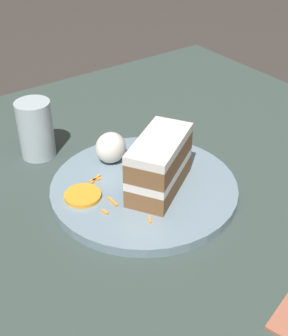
# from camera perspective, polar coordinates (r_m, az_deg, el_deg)

# --- Properties ---
(ground_plane) EXTENTS (6.00, 6.00, 0.00)m
(ground_plane) POSITION_cam_1_polar(r_m,az_deg,el_deg) (0.76, 3.90, -5.13)
(ground_plane) COLOR #38332D
(ground_plane) RESTS_ON ground
(dining_table) EXTENTS (0.96, 1.01, 0.03)m
(dining_table) POSITION_cam_1_polar(r_m,az_deg,el_deg) (0.75, 3.95, -4.20)
(dining_table) COLOR #384742
(dining_table) RESTS_ON ground
(plate) EXTENTS (0.29, 0.29, 0.01)m
(plate) POSITION_cam_1_polar(r_m,az_deg,el_deg) (0.74, 0.00, -2.46)
(plate) COLOR gray
(plate) RESTS_ON dining_table
(cake_slice) EXTENTS (0.14, 0.12, 0.09)m
(cake_slice) POSITION_cam_1_polar(r_m,az_deg,el_deg) (0.70, 1.88, 0.47)
(cake_slice) COLOR brown
(cake_slice) RESTS_ON plate
(cream_dollop) EXTENTS (0.05, 0.05, 0.05)m
(cream_dollop) POSITION_cam_1_polar(r_m,az_deg,el_deg) (0.78, -4.08, 2.50)
(cream_dollop) COLOR white
(cream_dollop) RESTS_ON plate
(orange_garnish) EXTENTS (0.06, 0.06, 0.01)m
(orange_garnish) POSITION_cam_1_polar(r_m,az_deg,el_deg) (0.71, -7.47, -3.36)
(orange_garnish) COLOR orange
(orange_garnish) RESTS_ON plate
(carrot_shreds_scatter) EXTENTS (0.05, 0.14, 0.00)m
(carrot_shreds_scatter) POSITION_cam_1_polar(r_m,az_deg,el_deg) (0.71, -4.38, -3.24)
(carrot_shreds_scatter) COLOR orange
(carrot_shreds_scatter) RESTS_ON plate
(drinking_glass) EXTENTS (0.06, 0.06, 0.10)m
(drinking_glass) POSITION_cam_1_polar(r_m,az_deg,el_deg) (0.83, -13.01, 4.20)
(drinking_glass) COLOR silver
(drinking_glass) RESTS_ON dining_table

